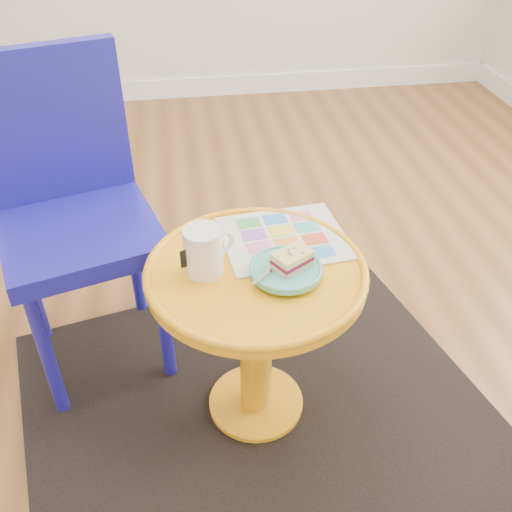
{
  "coord_description": "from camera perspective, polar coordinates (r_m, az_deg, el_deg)",
  "views": [
    {
      "loc": [
        -0.08,
        -1.55,
        1.37
      ],
      "look_at": [
        0.09,
        -0.48,
        0.56
      ],
      "focal_mm": 40.0,
      "sensor_mm": 36.0,
      "label": 1
    }
  ],
  "objects": [
    {
      "name": "mug",
      "position": [
        1.35,
        -5.18,
        0.63
      ],
      "size": [
        0.13,
        0.09,
        0.12
      ],
      "rotation": [
        0.0,
        0.0,
        0.44
      ],
      "color": "white",
      "rests_on": "side_table"
    },
    {
      "name": "rug",
      "position": [
        1.75,
        -0.0,
        -14.59
      ],
      "size": [
        1.51,
        1.36,
        0.01
      ],
      "primitive_type": "cube",
      "rotation": [
        0.0,
        0.0,
        0.22
      ],
      "color": "black",
      "rests_on": "ground"
    },
    {
      "name": "cake_slice",
      "position": [
        1.35,
        3.64,
        -0.3
      ],
      "size": [
        0.11,
        0.1,
        0.04
      ],
      "rotation": [
        0.0,
        0.0,
        0.55
      ],
      "color": "#D3BC8C",
      "rests_on": "plate"
    },
    {
      "name": "plate",
      "position": [
        1.36,
        3.02,
        -1.4
      ],
      "size": [
        0.17,
        0.17,
        0.02
      ],
      "color": "#56B7AE",
      "rests_on": "newspaper"
    },
    {
      "name": "chair",
      "position": [
        1.68,
        -18.08,
        5.18
      ],
      "size": [
        0.51,
        0.52,
        0.94
      ],
      "rotation": [
        0.0,
        0.0,
        0.29
      ],
      "color": "#1A189D",
      "rests_on": "ground"
    },
    {
      "name": "floor",
      "position": [
        2.08,
        -4.38,
        -4.61
      ],
      "size": [
        4.0,
        4.0,
        0.0
      ],
      "primitive_type": "plane",
      "color": "brown",
      "rests_on": "ground"
    },
    {
      "name": "newspaper",
      "position": [
        1.49,
        2.83,
        1.84
      ],
      "size": [
        0.34,
        0.3,
        0.01
      ],
      "primitive_type": "cube",
      "rotation": [
        0.0,
        0.0,
        0.1
      ],
      "color": "silver",
      "rests_on": "side_table"
    },
    {
      "name": "fork",
      "position": [
        1.34,
        1.8,
        -1.25
      ],
      "size": [
        0.12,
        0.11,
        0.0
      ],
      "rotation": [
        0.0,
        0.0,
        -0.84
      ],
      "color": "silver",
      "rests_on": "plate"
    },
    {
      "name": "side_table",
      "position": [
        1.48,
        -0.0,
        -5.73
      ],
      "size": [
        0.54,
        0.54,
        0.52
      ],
      "color": "#F6A314",
      "rests_on": "ground"
    }
  ]
}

